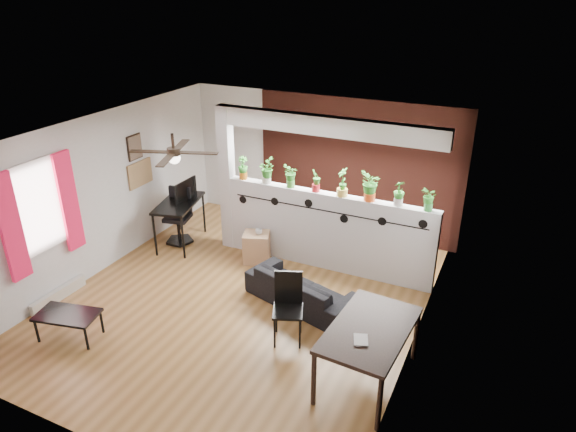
{
  "coord_description": "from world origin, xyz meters",
  "views": [
    {
      "loc": [
        3.47,
        -5.71,
        4.45
      ],
      "look_at": [
        0.5,
        0.6,
        1.26
      ],
      "focal_mm": 32.0,
      "sensor_mm": 36.0,
      "label": 1
    }
  ],
  "objects_px": {
    "potted_plant_1": "(266,170)",
    "potted_plant_6": "(399,193)",
    "dining_table": "(370,334)",
    "potted_plant_5": "(370,185)",
    "cube_shelf": "(257,247)",
    "office_chair": "(179,219)",
    "coffee_table": "(67,316)",
    "ceiling_fan": "(174,154)",
    "potted_plant_2": "(291,175)",
    "potted_plant_4": "(343,181)",
    "potted_plant_0": "(243,167)",
    "potted_plant_3": "(316,180)",
    "folding_chair": "(288,300)",
    "computer_desk": "(179,206)",
    "potted_plant_7": "(429,198)",
    "sofa": "(302,289)",
    "cup": "(259,232)"
  },
  "relations": [
    {
      "from": "potted_plant_2",
      "to": "office_chair",
      "type": "height_order",
      "value": "potted_plant_2"
    },
    {
      "from": "cube_shelf",
      "to": "folding_chair",
      "type": "xyz_separation_m",
      "value": [
        1.39,
        -1.66,
        0.31
      ]
    },
    {
      "from": "potted_plant_2",
      "to": "folding_chair",
      "type": "height_order",
      "value": "potted_plant_2"
    },
    {
      "from": "potted_plant_4",
      "to": "potted_plant_5",
      "type": "distance_m",
      "value": 0.45
    },
    {
      "from": "ceiling_fan",
      "to": "potted_plant_6",
      "type": "distance_m",
      "value": 3.36
    },
    {
      "from": "potted_plant_0",
      "to": "cube_shelf",
      "type": "bearing_deg",
      "value": -39.4
    },
    {
      "from": "office_chair",
      "to": "coffee_table",
      "type": "relative_size",
      "value": 1.14
    },
    {
      "from": "potted_plant_0",
      "to": "computer_desk",
      "type": "relative_size",
      "value": 0.32
    },
    {
      "from": "potted_plant_7",
      "to": "dining_table",
      "type": "height_order",
      "value": "potted_plant_7"
    },
    {
      "from": "potted_plant_5",
      "to": "potted_plant_6",
      "type": "bearing_deg",
      "value": 0.0
    },
    {
      "from": "ceiling_fan",
      "to": "potted_plant_1",
      "type": "distance_m",
      "value": 2.0
    },
    {
      "from": "potted_plant_6",
      "to": "folding_chair",
      "type": "height_order",
      "value": "potted_plant_6"
    },
    {
      "from": "ceiling_fan",
      "to": "sofa",
      "type": "relative_size",
      "value": 0.71
    },
    {
      "from": "potted_plant_3",
      "to": "computer_desk",
      "type": "relative_size",
      "value": 0.3
    },
    {
      "from": "cup",
      "to": "folding_chair",
      "type": "bearing_deg",
      "value": -51.15
    },
    {
      "from": "potted_plant_0",
      "to": "potted_plant_1",
      "type": "bearing_deg",
      "value": 0.0
    },
    {
      "from": "ceiling_fan",
      "to": "coffee_table",
      "type": "distance_m",
      "value": 2.62
    },
    {
      "from": "sofa",
      "to": "potted_plant_7",
      "type": "bearing_deg",
      "value": -125.47
    },
    {
      "from": "potted_plant_1",
      "to": "potted_plant_6",
      "type": "relative_size",
      "value": 1.09
    },
    {
      "from": "potted_plant_1",
      "to": "potted_plant_0",
      "type": "bearing_deg",
      "value": 180.0
    },
    {
      "from": "potted_plant_0",
      "to": "computer_desk",
      "type": "distance_m",
      "value": 1.47
    },
    {
      "from": "potted_plant_1",
      "to": "dining_table",
      "type": "bearing_deg",
      "value": -42.54
    },
    {
      "from": "potted_plant_6",
      "to": "dining_table",
      "type": "distance_m",
      "value": 2.54
    },
    {
      "from": "potted_plant_1",
      "to": "office_chair",
      "type": "bearing_deg",
      "value": -170.62
    },
    {
      "from": "potted_plant_1",
      "to": "potted_plant_6",
      "type": "xyz_separation_m",
      "value": [
        2.26,
        -0.0,
        -0.02
      ]
    },
    {
      "from": "potted_plant_0",
      "to": "potted_plant_2",
      "type": "height_order",
      "value": "potted_plant_0"
    },
    {
      "from": "cube_shelf",
      "to": "potted_plant_1",
      "type": "bearing_deg",
      "value": 63.5
    },
    {
      "from": "potted_plant_2",
      "to": "coffee_table",
      "type": "xyz_separation_m",
      "value": [
        -1.79,
        -3.29,
        -1.21
      ]
    },
    {
      "from": "potted_plant_3",
      "to": "office_chair",
      "type": "xyz_separation_m",
      "value": [
        -2.6,
        -0.28,
        -1.1
      ]
    },
    {
      "from": "potted_plant_1",
      "to": "potted_plant_7",
      "type": "xyz_separation_m",
      "value": [
        2.71,
        -0.0,
        -0.03
      ]
    },
    {
      "from": "potted_plant_1",
      "to": "office_chair",
      "type": "xyz_separation_m",
      "value": [
        -1.69,
        -0.28,
        -1.12
      ]
    },
    {
      "from": "potted_plant_2",
      "to": "cube_shelf",
      "type": "distance_m",
      "value": 1.42
    },
    {
      "from": "potted_plant_5",
      "to": "potted_plant_2",
      "type": "bearing_deg",
      "value": 180.0
    },
    {
      "from": "sofa",
      "to": "coffee_table",
      "type": "xyz_separation_m",
      "value": [
        -2.54,
        -2.1,
        0.1
      ]
    },
    {
      "from": "potted_plant_2",
      "to": "potted_plant_3",
      "type": "bearing_deg",
      "value": 0.0
    },
    {
      "from": "computer_desk",
      "to": "folding_chair",
      "type": "height_order",
      "value": "folding_chair"
    },
    {
      "from": "sofa",
      "to": "folding_chair",
      "type": "height_order",
      "value": "folding_chair"
    },
    {
      "from": "potted_plant_5",
      "to": "coffee_table",
      "type": "height_order",
      "value": "potted_plant_5"
    },
    {
      "from": "ceiling_fan",
      "to": "dining_table",
      "type": "relative_size",
      "value": 0.81
    },
    {
      "from": "dining_table",
      "to": "cup",
      "type": "bearing_deg",
      "value": 141.7
    },
    {
      "from": "potted_plant_5",
      "to": "potted_plant_1",
      "type": "bearing_deg",
      "value": 180.0
    },
    {
      "from": "potted_plant_7",
      "to": "folding_chair",
      "type": "relative_size",
      "value": 0.38
    },
    {
      "from": "computer_desk",
      "to": "potted_plant_0",
      "type": "bearing_deg",
      "value": 16.11
    },
    {
      "from": "potted_plant_7",
      "to": "potted_plant_2",
      "type": "bearing_deg",
      "value": 180.0
    },
    {
      "from": "ceiling_fan",
      "to": "potted_plant_0",
      "type": "xyz_separation_m",
      "value": [
        0.02,
        1.8,
        -0.75
      ]
    },
    {
      "from": "folding_chair",
      "to": "coffee_table",
      "type": "distance_m",
      "value": 2.99
    },
    {
      "from": "potted_plant_2",
      "to": "cup",
      "type": "relative_size",
      "value": 3.22
    },
    {
      "from": "ceiling_fan",
      "to": "potted_plant_2",
      "type": "xyz_separation_m",
      "value": [
        0.92,
        1.8,
        -0.76
      ]
    },
    {
      "from": "potted_plant_2",
      "to": "potted_plant_5",
      "type": "distance_m",
      "value": 1.36
    },
    {
      "from": "cup",
      "to": "dining_table",
      "type": "bearing_deg",
      "value": -38.3
    }
  ]
}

